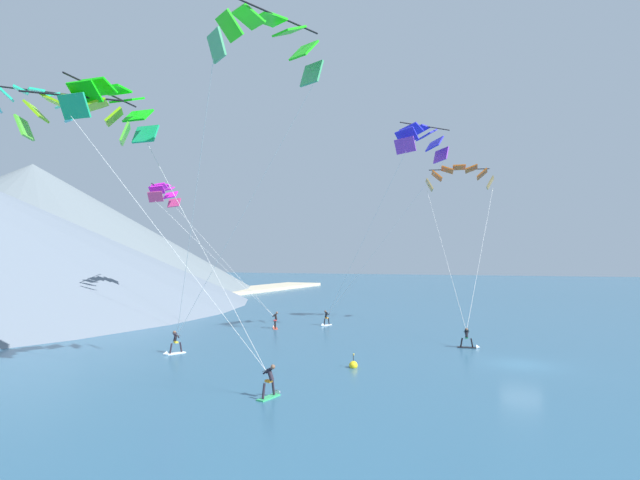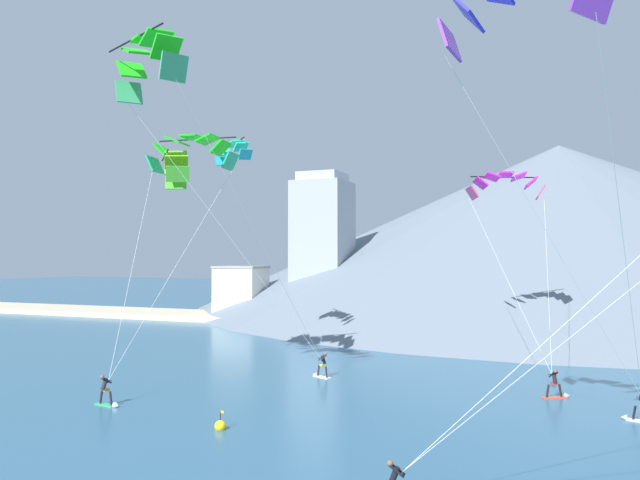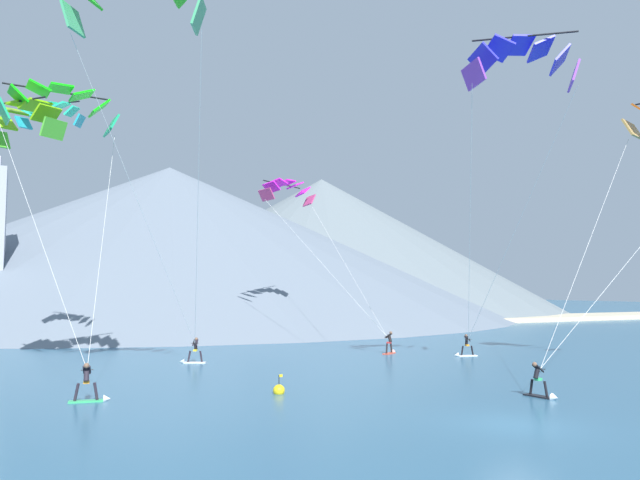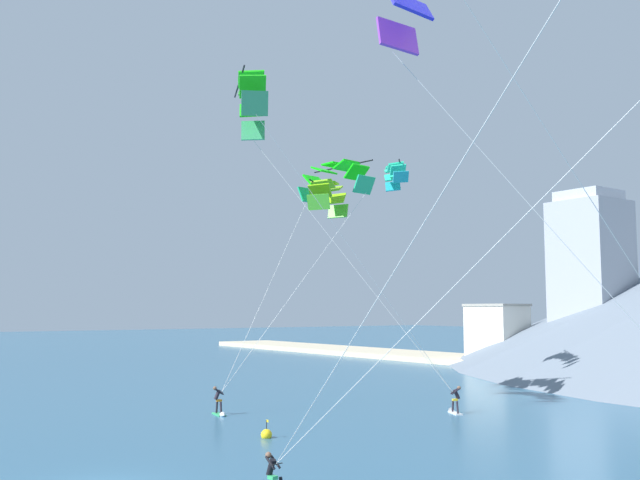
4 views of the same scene
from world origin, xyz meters
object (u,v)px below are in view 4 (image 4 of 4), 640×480
kitesurfer_far_left (454,404)px  race_marker_buoy (266,435)px  parafoil_kite_near_trail (335,177)px  kitesurfer_near_trail (219,406)px  parafoil_kite_distant_low_drift (395,173)px  parafoil_kite_distant_high_outer (327,194)px  parafoil_kite_far_left (253,100)px

kitesurfer_far_left → race_marker_buoy: size_ratio=1.72×
parafoil_kite_near_trail → kitesurfer_near_trail: bearing=-83.1°
kitesurfer_far_left → parafoil_kite_distant_low_drift: size_ratio=0.40×
kitesurfer_near_trail → parafoil_kite_distant_low_drift: bearing=95.3°
kitesurfer_near_trail → parafoil_kite_near_trail: (-1.17, 9.60, 15.25)m
kitesurfer_far_left → parafoil_kite_distant_high_outer: (-10.69, -1.91, 14.37)m
kitesurfer_far_left → parafoil_kite_distant_low_drift: 18.94m
parafoil_kite_far_left → parafoil_kite_distant_high_outer: (-4.75, 9.17, -4.43)m
race_marker_buoy → parafoil_kite_distant_low_drift: bearing=119.2°
kitesurfer_far_left → parafoil_kite_near_trail: parafoil_kite_near_trail is taller
kitesurfer_near_trail → parafoil_kite_far_left: size_ratio=0.09×
parafoil_kite_far_left → kitesurfer_near_trail: bearing=-144.7°
kitesurfer_near_trail → parafoil_kite_near_trail: parafoil_kite_near_trail is taller
kitesurfer_far_left → kitesurfer_near_trail: bearing=-121.8°
parafoil_kite_near_trail → race_marker_buoy: parafoil_kite_near_trail is taller
parafoil_kite_near_trail → parafoil_kite_distant_low_drift: parafoil_kite_distant_low_drift is taller
race_marker_buoy → kitesurfer_far_left: bearing=92.5°
kitesurfer_far_left → race_marker_buoy: 13.90m
kitesurfer_near_trail → parafoil_kite_far_left: (1.66, 1.17, 18.77)m
parafoil_kite_distant_high_outer → parafoil_kite_distant_low_drift: 5.83m
parafoil_kite_distant_high_outer → race_marker_buoy: size_ratio=5.24×
parafoil_kite_distant_low_drift → kitesurfer_near_trail: bearing=-84.7°
parafoil_kite_near_trail → parafoil_kite_distant_high_outer: parafoil_kite_near_trail is taller
race_marker_buoy → kitesurfer_near_trail: bearing=168.8°
parafoil_kite_far_left → parafoil_kite_distant_low_drift: 14.95m
kitesurfer_near_trail → parafoil_kite_distant_low_drift: parafoil_kite_distant_low_drift is taller
kitesurfer_far_left → parafoil_kite_far_left: parafoil_kite_far_left is taller
kitesurfer_near_trail → parafoil_kite_near_trail: size_ratio=0.12×
parafoil_kite_distant_high_outer → parafoil_kite_distant_low_drift: (1.66, 5.24, 1.94)m
parafoil_kite_near_trail → kitesurfer_far_left: bearing=16.8°
kitesurfer_near_trail → parafoil_kite_distant_low_drift: size_ratio=0.41×
kitesurfer_far_left → parafoil_kite_distant_low_drift: bearing=159.7°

